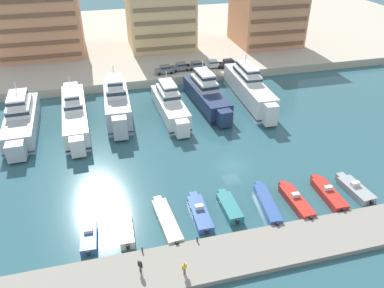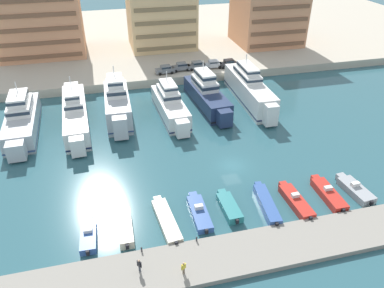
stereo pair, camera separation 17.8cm
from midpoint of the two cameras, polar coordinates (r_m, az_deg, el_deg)
ground_plane at (r=55.58m, az=6.06°, el=-3.30°), size 400.00×400.00×0.00m
quay_promenade at (r=114.44m, az=-5.55°, el=16.02°), size 180.00×70.00×1.78m
pier_dock at (r=44.20m, az=13.39°, el=-14.79°), size 120.00×5.87×0.61m
yacht_silver_far_left at (r=69.28m, az=-24.65°, el=3.44°), size 5.32×20.05×7.89m
yacht_white_left at (r=68.19m, az=-17.51°, el=4.56°), size 4.79×22.50×7.84m
yacht_silver_mid_left at (r=68.21m, az=-11.40°, el=5.98°), size 4.65×17.02×9.14m
yacht_white_center_left at (r=68.00m, az=-3.46°, el=5.96°), size 4.71×17.34×7.82m
yacht_navy_center at (r=71.69m, az=2.15°, el=7.53°), size 5.46×18.91×8.27m
yacht_white_center_right at (r=74.22m, az=8.60°, el=8.34°), size 4.39×22.21×8.66m
motorboat_blue_far_left at (r=45.46m, az=-15.53°, el=-13.30°), size 1.98×5.95×1.26m
motorboat_cream_left at (r=45.44m, az=-10.17°, el=-12.32°), size 1.75×6.93×1.07m
motorboat_cream_mid_left at (r=45.79m, az=-4.00°, el=-11.53°), size 2.49×8.60×0.89m
motorboat_blue_center_left at (r=46.77m, az=1.06°, el=-10.35°), size 2.01×7.34×1.32m
motorboat_teal_center at (r=47.60m, az=5.58°, el=-9.49°), size 1.96×6.14×1.02m
motorboat_blue_center_right at (r=48.68m, az=11.23°, el=-8.92°), size 2.34×8.18×1.05m
motorboat_red_mid_right at (r=50.00m, az=15.43°, el=-8.33°), size 2.01×7.50×1.48m
motorboat_red_right at (r=52.40m, az=19.95°, el=-7.11°), size 2.04×7.43×1.51m
motorboat_grey_far_right at (r=54.54m, az=23.48°, el=-6.30°), size 2.58×6.57×1.51m
car_grey_far_left at (r=83.16m, az=-4.25°, el=11.29°), size 4.20×2.14×1.80m
car_grey_left at (r=84.61m, az=-1.80°, el=11.73°), size 4.17×2.06×1.80m
car_grey_mid_left at (r=85.41m, az=0.54°, el=11.94°), size 4.21×2.15×1.80m
car_silver_center_left at (r=86.22m, az=3.08°, el=12.09°), size 4.17×2.06×1.80m
car_black_center at (r=87.00m, az=5.42°, el=12.18°), size 4.17×2.07×1.80m
apartment_block_far_left at (r=100.88m, az=-22.46°, el=16.94°), size 20.25×14.79×17.82m
apartment_block_left at (r=100.52m, az=-4.93°, el=19.02°), size 16.49×14.15×17.71m
apartment_block_mid_left at (r=105.18m, az=11.31°, el=19.07°), size 16.46×15.29×17.49m
pedestrian_near_edge at (r=39.45m, az=-1.31°, el=-18.27°), size 0.56×0.40×1.60m
pedestrian_far_side at (r=39.92m, az=-8.05°, el=-17.78°), size 0.45×0.54×1.68m
bollard_west at (r=42.19m, az=-7.73°, el=-15.61°), size 0.20×0.20×0.61m
bollard_west_mid at (r=42.88m, az=0.67°, el=-14.25°), size 0.20×0.20×0.61m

